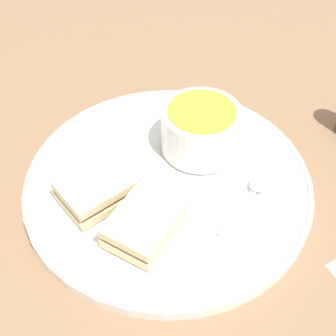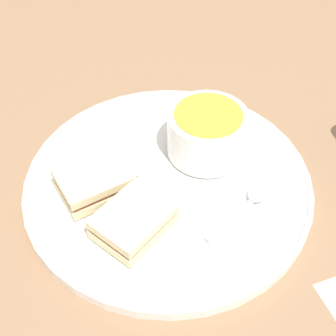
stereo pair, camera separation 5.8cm
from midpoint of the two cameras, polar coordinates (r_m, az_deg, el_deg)
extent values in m
plane|color=#8E6B4C|center=(0.61, -2.73, -2.51)|extent=(2.40, 2.40, 0.00)
cylinder|color=white|center=(0.61, -2.76, -2.04)|extent=(0.37, 0.37, 0.02)
torus|color=white|center=(0.60, -2.79, -1.46)|extent=(0.37, 0.37, 0.01)
cylinder|color=white|center=(0.63, 1.27, 2.70)|extent=(0.06, 0.06, 0.01)
cylinder|color=white|center=(0.61, 1.31, 4.56)|extent=(0.10, 0.10, 0.06)
cylinder|color=gold|center=(0.60, 1.36, 6.68)|extent=(0.09, 0.09, 0.01)
cube|color=silver|center=(0.56, 5.59, -5.47)|extent=(0.05, 0.07, 0.00)
ellipsoid|color=silver|center=(0.59, 8.43, -1.95)|extent=(0.04, 0.04, 0.01)
cube|color=beige|center=(0.58, -11.36, -3.38)|extent=(0.09, 0.10, 0.01)
cube|color=brown|center=(0.57, -11.49, -2.78)|extent=(0.08, 0.10, 0.01)
cube|color=beige|center=(0.57, -11.63, -2.17)|extent=(0.09, 0.10, 0.01)
cube|color=beige|center=(0.54, -5.95, -7.54)|extent=(0.11, 0.11, 0.01)
cube|color=brown|center=(0.53, -6.03, -6.96)|extent=(0.10, 0.10, 0.01)
cube|color=beige|center=(0.53, -6.11, -6.36)|extent=(0.11, 0.11, 0.01)
camera|label=1|loc=(0.03, -92.87, -3.04)|focal=50.00mm
camera|label=2|loc=(0.03, 87.13, 3.04)|focal=50.00mm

